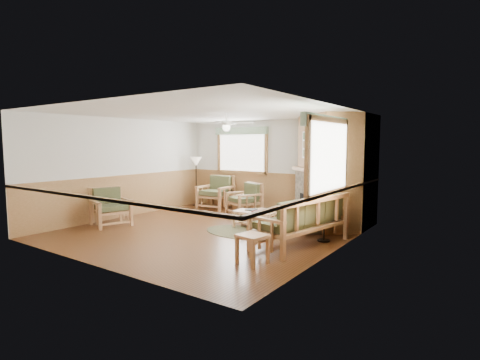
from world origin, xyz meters
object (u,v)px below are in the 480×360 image
Objects in this scene: armchair_back_right at (244,199)px; footstool at (263,217)px; coffee_table at (255,219)px; armchair_back_left at (216,192)px; end_table_chairs at (244,203)px; armchair_left at (111,207)px; floor_lamp_right at (324,202)px; end_table_sofa at (252,249)px; floor_lamp_left at (196,181)px; sofa at (301,220)px.

armchair_back_right reaches higher than footstool.
coffee_table is 0.39m from footstool.
end_table_chairs is at bearing -2.34° from armchair_back_left.
armchair_left is at bearing -105.31° from armchair_back_left.
floor_lamp_right reaches higher than coffee_table.
end_table_sofa is 6.10m from floor_lamp_left.
end_table_sofa is (3.86, -3.86, -0.26)m from armchair_back_left.
armchair_back_right is 2.18m from floor_lamp_left.
armchair_back_left reaches higher than armchair_left.
coffee_table is at bearing -48.54° from end_table_chairs.
end_table_sofa is 1.15× the size of footstool.
footstool is (-1.43, 2.72, -0.06)m from end_table_sofa.
armchair_back_right is (1.31, -0.35, -0.06)m from armchair_back_left.
armchair_back_left reaches higher than end_table_chairs.
floor_lamp_left reaches higher than sofa.
coffee_table is (-1.58, 0.80, -0.30)m from sofa.
armchair_back_left is at bearing -170.55° from armchair_back_right.
footstool is 3.50m from floor_lamp_left.
floor_lamp_right is at bearing -1.53° from armchair_back_right.
armchair_back_left is 1.36m from armchair_back_right.
floor_lamp_right reaches higher than armchair_left.
coffee_table is (1.12, -1.19, -0.25)m from armchair_back_right.
armchair_back_right is at bearing 144.59° from footstool.
floor_lamp_left is at bearing 173.48° from armchair_back_left.
coffee_table is 2.26× the size of footstool.
armchair_back_left is 2.03× the size of end_table_chairs.
end_table_sofa is at bearing -49.94° from armchair_back_left.
floor_lamp_left reaches higher than armchair_left.
armchair_back_left is 1.10× the size of armchair_left.
footstool is 2.07m from floor_lamp_right.
floor_lamp_right reaches higher than armchair_back_left.
floor_lamp_right is (5.10, -1.82, 0.03)m from floor_lamp_left.
armchair_back_left is 3.43m from armchair_left.
floor_lamp_left is (-0.20, 3.40, 0.33)m from armchair_left.
coffee_table reaches higher than footstool.
floor_lamp_right is at bearing 164.22° from sofa.
coffee_table is 1.98× the size of end_table_chairs.
sofa is at bearing -26.07° from floor_lamp_left.
sofa is 4.30× the size of end_table_sofa.
footstool is 0.27× the size of floor_lamp_left.
end_table_chairs is 1.14× the size of footstool.
floor_lamp_right is (0.43, 2.06, 0.58)m from end_table_sofa.
armchair_back_left is at bearing -109.18° from sofa.
armchair_left is at bearing -115.72° from end_table_chairs.
end_table_chairs is (1.65, 3.42, -0.21)m from armchair_left.
sofa is 5.38m from floor_lamp_left.
coffee_table is at bearing -105.76° from sofa.
armchair_back_left is 0.61× the size of floor_lamp_right.
armchair_back_right is 2.05× the size of footstool.
armchair_back_left reaches higher than sofa.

